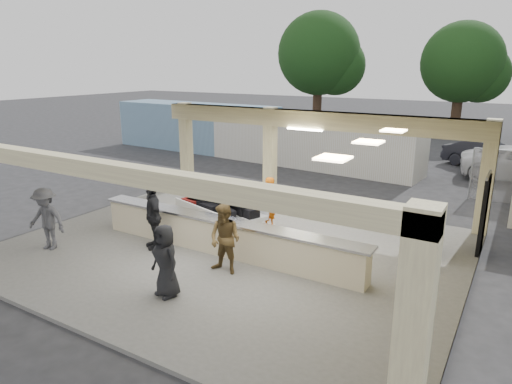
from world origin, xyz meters
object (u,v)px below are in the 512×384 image
Objects in this scene: luggage_cart at (221,207)px; passenger_a at (225,239)px; container_white at (311,143)px; baggage_counter at (223,236)px; drum_fan at (424,233)px; container_blue at (196,127)px; passenger_d at (166,261)px; car_dark at (487,155)px; passenger_b at (153,216)px; passenger_c at (46,219)px; baggage_handler at (268,203)px.

luggage_cart is 1.68× the size of passenger_a.
luggage_cart is 0.26× the size of container_white.
baggage_counter is 7.34× the size of drum_fan.
passenger_a is at bearing -46.95° from container_blue.
passenger_d is 0.15× the size of container_blue.
car_dark is 8.79m from container_white.
passenger_b reaches higher than luggage_cart.
baggage_counter is 2.04m from passenger_b.
passenger_a is 0.93× the size of passenger_b.
passenger_d is 14.68m from container_white.
car_dark is 0.39× the size of container_blue.
passenger_a reaches higher than car_dark.
passenger_d is at bearing -6.71° from passenger_b.
passenger_c reaches higher than passenger_d.
passenger_b is 0.45× the size of car_dark.
passenger_b is at bearing 153.13° from passenger_d.
baggage_counter is at bearing 4.42° from baggage_handler.
baggage_handler reaches higher than baggage_counter.
container_blue reaches higher than passenger_a.
passenger_a is 17.73m from container_blue.
container_blue is at bearing 101.10° from passenger_c.
baggage_handler is at bearing 106.93° from passenger_d.
baggage_counter is 0.77× the size of container_blue.
passenger_b is 17.87m from car_dark.
container_white is 8.03m from container_blue.
container_blue reaches higher than passenger_d.
baggage_handler is 14.38m from car_dark.
passenger_c is (-5.04, -1.29, 0.00)m from passenger_a.
container_blue is (-6.42, 14.80, 0.41)m from passenger_c.
container_blue is (-7.99, 0.77, 0.17)m from container_white.
container_white is (-3.48, 12.74, 0.24)m from passenger_a.
car_dark is at bearing 14.33° from container_blue.
car_dark is at bearing 102.04° from passenger_b.
luggage_cart is 2.61× the size of drum_fan.
drum_fan is 0.64× the size of passenger_c.
container_white is (-7.81, -4.01, 0.52)m from car_dark.
baggage_handler reaches higher than passenger_d.
luggage_cart reaches higher than drum_fan.
baggage_counter is 2.59m from passenger_d.
container_blue is (-11.47, 13.51, 0.41)m from passenger_a.
luggage_cart is at bearing 127.89° from passenger_a.
passenger_b is at bearing 20.47° from passenger_c.
passenger_b is (-2.60, 0.29, 0.06)m from passenger_a.
passenger_c is at bearing -37.73° from baggage_handler.
drum_fan is 0.60× the size of passenger_b.
baggage_counter is 4.88m from passenger_c.
drum_fan is at bearing 30.63° from baggage_counter.
baggage_counter is 16.61m from car_dark.
car_dark is 16.14m from container_blue.
drum_fan is at bearing -160.22° from car_dark.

